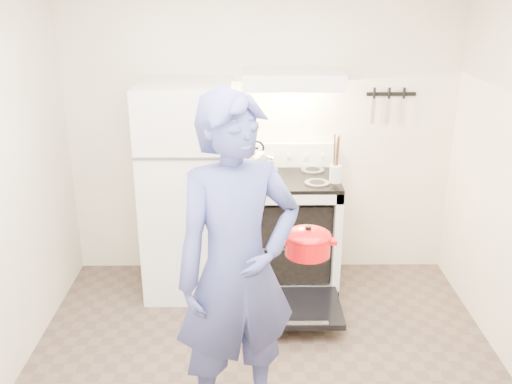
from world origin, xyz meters
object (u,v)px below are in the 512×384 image
(refrigerator, at_px, (189,190))
(tea_kettle, at_px, (257,158))
(stove_body, at_px, (289,233))
(person, at_px, (237,271))
(dutch_oven, at_px, (308,245))

(refrigerator, xyz_separation_m, tea_kettle, (0.54, 0.11, 0.24))
(refrigerator, xyz_separation_m, stove_body, (0.81, 0.02, -0.39))
(refrigerator, bearing_deg, person, -74.81)
(stove_body, distance_m, tea_kettle, 0.69)
(stove_body, xyz_separation_m, dutch_oven, (0.01, -1.33, 0.54))
(tea_kettle, distance_m, dutch_oven, 1.44)
(stove_body, height_order, person, person)
(refrigerator, height_order, person, person)
(person, bearing_deg, tea_kettle, 63.57)
(refrigerator, relative_size, person, 0.88)
(refrigerator, height_order, dutch_oven, refrigerator)
(refrigerator, distance_m, dutch_oven, 1.55)
(person, xyz_separation_m, dutch_oven, (0.40, 0.24, 0.03))
(refrigerator, relative_size, tea_kettle, 6.24)
(person, relative_size, dutch_oven, 5.89)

